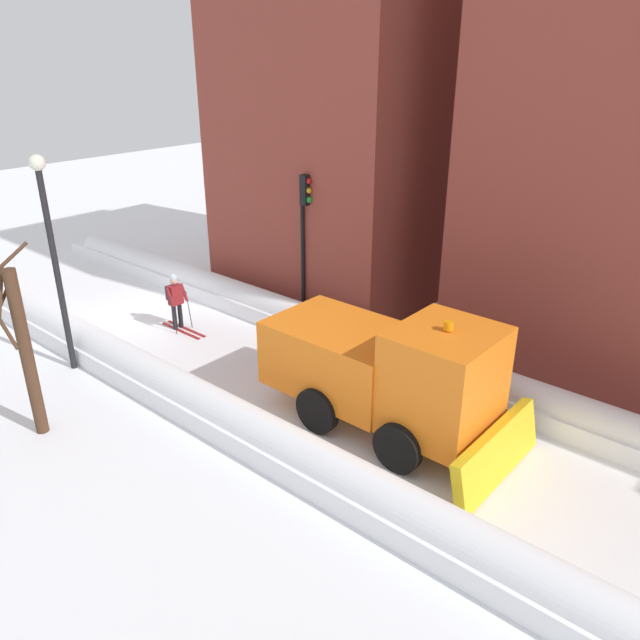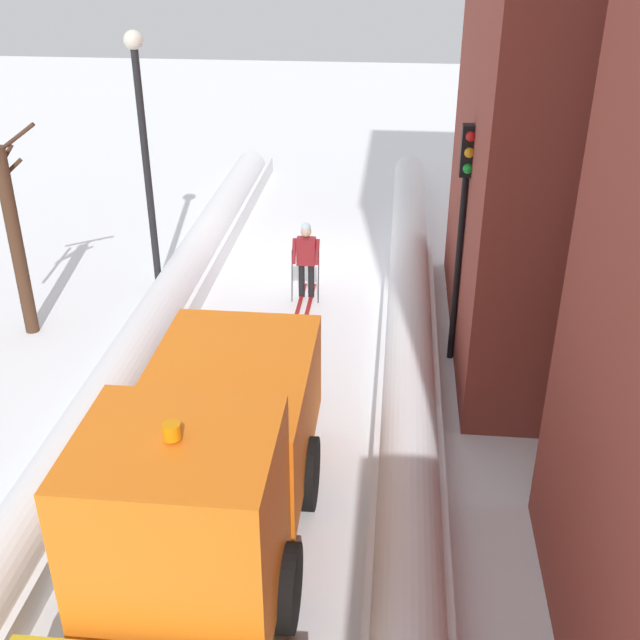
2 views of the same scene
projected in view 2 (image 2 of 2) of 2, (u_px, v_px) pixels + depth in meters
ground_plane at (217, 565)px, 10.65m from camera, size 80.00×80.00×0.00m
snowbank_left at (408, 557)px, 10.24m from camera, size 1.10×36.00×0.95m
snowbank_right at (30, 529)px, 10.70m from camera, size 1.10×36.00×0.95m
plow_truck at (210, 466)px, 10.20m from camera, size 3.20×5.98×3.12m
skier at (306, 256)px, 17.59m from camera, size 0.62×1.80×1.81m
traffic_light_pole at (464, 203)px, 14.00m from camera, size 0.28×0.42×4.67m
street_lamp at (143, 136)px, 16.76m from camera, size 0.40×0.40×5.78m
bare_tree_near at (15, 238)px, 15.62m from camera, size 1.21×1.13×4.35m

